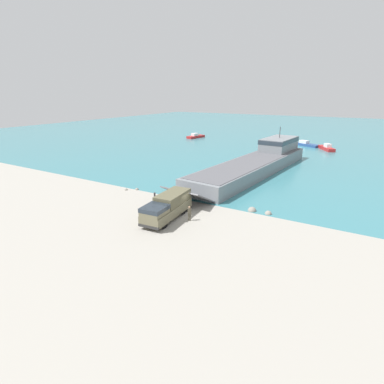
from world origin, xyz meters
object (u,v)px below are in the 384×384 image
at_px(mooring_bollard, 155,195).
at_px(soldier_on_ramp, 189,212).
at_px(moored_boat_c, 305,144).
at_px(military_truck, 167,206).
at_px(moored_boat_b, 327,148).
at_px(moored_boat_a, 196,136).
at_px(landing_craft, 259,161).

bearing_deg(mooring_bollard, soldier_on_ramp, -27.24).
bearing_deg(moored_boat_c, military_truck, 23.87).
relative_size(soldier_on_ramp, mooring_bollard, 2.04).
relative_size(military_truck, mooring_bollard, 9.37).
distance_m(moored_boat_b, moored_boat_c, 7.63).
height_order(moored_boat_b, mooring_bollard, moored_boat_b).
relative_size(moored_boat_b, mooring_bollard, 7.74).
relative_size(moored_boat_a, moored_boat_b, 1.04).
distance_m(military_truck, moored_boat_c, 63.79).
bearing_deg(mooring_bollard, landing_craft, 72.63).
bearing_deg(military_truck, mooring_bollard, -135.84).
bearing_deg(moored_boat_c, mooring_bollard, 18.02).
relative_size(military_truck, moored_boat_a, 1.16).
height_order(military_truck, soldier_on_ramp, military_truck).
relative_size(soldier_on_ramp, moored_boat_a, 0.25).
xyz_separation_m(moored_boat_a, moored_boat_c, (35.33, 2.02, -0.04)).
bearing_deg(landing_craft, mooring_bollard, -101.71).
bearing_deg(moored_boat_a, mooring_bollard, -52.09).
relative_size(military_truck, moored_boat_b, 1.21).
bearing_deg(landing_craft, moored_boat_a, 140.93).
distance_m(landing_craft, moored_boat_b, 31.50).
xyz_separation_m(landing_craft, moored_boat_a, (-32.97, 32.65, -1.32)).
distance_m(landing_craft, military_truck, 29.04).
height_order(military_truck, moored_boat_c, military_truck).
distance_m(landing_craft, moored_boat_c, 34.78).
bearing_deg(soldier_on_ramp, moored_boat_b, 140.79).
bearing_deg(moored_boat_c, landing_craft, 23.65).
distance_m(moored_boat_c, mooring_bollard, 59.41).
xyz_separation_m(soldier_on_ramp, moored_boat_b, (7.66, 58.53, -0.48)).
bearing_deg(moored_boat_b, mooring_bollard, -136.45).
height_order(soldier_on_ramp, moored_boat_a, soldier_on_ramp).
bearing_deg(moored_boat_a, moored_boat_b, 10.38).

